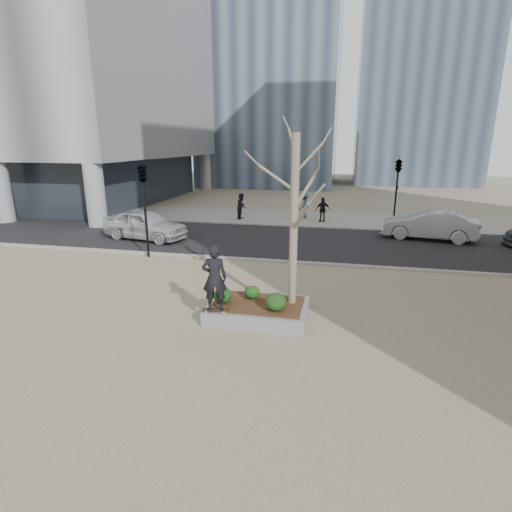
% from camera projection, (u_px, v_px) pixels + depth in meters
% --- Properties ---
extents(ground, '(120.00, 120.00, 0.00)m').
position_uv_depth(ground, '(227.00, 315.00, 12.53)').
color(ground, gray).
rests_on(ground, ground).
extents(street, '(60.00, 8.00, 0.02)m').
position_uv_depth(street, '(278.00, 241.00, 21.93)').
color(street, black).
rests_on(street, ground).
extents(far_sidewalk, '(60.00, 6.00, 0.02)m').
position_uv_depth(far_sidewalk, '(294.00, 218.00, 28.50)').
color(far_sidewalk, gray).
rests_on(far_sidewalk, ground).
extents(planter, '(3.00, 2.00, 0.45)m').
position_uv_depth(planter, '(258.00, 311.00, 12.27)').
color(planter, gray).
rests_on(planter, ground).
extents(planter_mulch, '(2.70, 1.70, 0.04)m').
position_uv_depth(planter_mulch, '(258.00, 304.00, 12.20)').
color(planter_mulch, '#382314').
rests_on(planter_mulch, planter).
extents(sycamore_tree, '(2.80, 2.80, 6.60)m').
position_uv_depth(sycamore_tree, '(295.00, 194.00, 11.37)').
color(sycamore_tree, gray).
rests_on(sycamore_tree, planter_mulch).
extents(shrub_left, '(0.57, 0.57, 0.48)m').
position_uv_depth(shrub_left, '(223.00, 295.00, 12.15)').
color(shrub_left, '#173812').
rests_on(shrub_left, planter_mulch).
extents(shrub_middle, '(0.49, 0.49, 0.41)m').
position_uv_depth(shrub_middle, '(252.00, 292.00, 12.52)').
color(shrub_middle, '#173B13').
rests_on(shrub_middle, planter_mulch).
extents(shrub_right, '(0.63, 0.63, 0.53)m').
position_uv_depth(shrub_right, '(276.00, 302.00, 11.60)').
color(shrub_right, black).
rests_on(shrub_right, planter_mulch).
extents(skateboard, '(0.80, 0.32, 0.08)m').
position_uv_depth(skateboard, '(215.00, 311.00, 11.65)').
color(skateboard, black).
rests_on(skateboard, planter).
extents(skateboarder, '(0.80, 0.62, 1.95)m').
position_uv_depth(skateboarder, '(214.00, 278.00, 11.38)').
color(skateboarder, black).
rests_on(skateboarder, skateboard).
extents(police_car, '(5.11, 2.85, 1.64)m').
position_uv_depth(police_car, '(145.00, 224.00, 22.10)').
color(police_car, silver).
rests_on(police_car, street).
extents(car_silver, '(5.20, 2.61, 1.64)m').
position_uv_depth(car_silver, '(429.00, 225.00, 22.06)').
color(car_silver, '#94969B').
rests_on(car_silver, street).
extents(pedestrian_a, '(0.75, 0.92, 1.79)m').
position_uv_depth(pedestrian_a, '(242.00, 206.00, 27.99)').
color(pedestrian_a, black).
rests_on(pedestrian_a, far_sidewalk).
extents(pedestrian_b, '(1.05, 1.33, 1.81)m').
position_uv_depth(pedestrian_b, '(304.00, 205.00, 28.27)').
color(pedestrian_b, '#384B65').
rests_on(pedestrian_b, far_sidewalk).
extents(pedestrian_c, '(1.06, 0.73, 1.67)m').
position_uv_depth(pedestrian_c, '(323.00, 210.00, 26.91)').
color(pedestrian_c, black).
rests_on(pedestrian_c, far_sidewalk).
extents(traffic_light_near, '(0.60, 2.48, 4.50)m').
position_uv_depth(traffic_light_near, '(145.00, 210.00, 18.31)').
color(traffic_light_near, black).
rests_on(traffic_light_near, ground).
extents(traffic_light_far, '(0.60, 2.48, 4.50)m').
position_uv_depth(traffic_light_far, '(396.00, 193.00, 24.30)').
color(traffic_light_far, black).
rests_on(traffic_light_far, ground).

